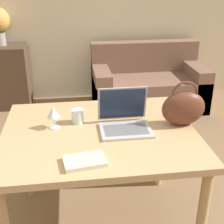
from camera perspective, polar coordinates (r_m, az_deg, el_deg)
dining_table at (r=1.97m, az=-2.32°, el=-5.77°), size 1.19×0.98×0.78m
couch at (r=4.19m, az=6.50°, el=4.90°), size 1.44×0.78×0.82m
laptop at (r=1.94m, az=2.23°, el=-1.00°), size 0.31×0.28×0.24m
drinking_glass at (r=2.02m, az=-6.29°, el=-0.78°), size 0.08×0.08×0.09m
wine_glass at (r=1.95m, az=-10.68°, el=-0.14°), size 0.08×0.08×0.14m
handbag at (r=2.00m, az=12.93°, el=0.77°), size 0.28×0.13×0.29m
book at (r=1.62m, az=-5.04°, el=-8.95°), size 0.23×0.17×0.02m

